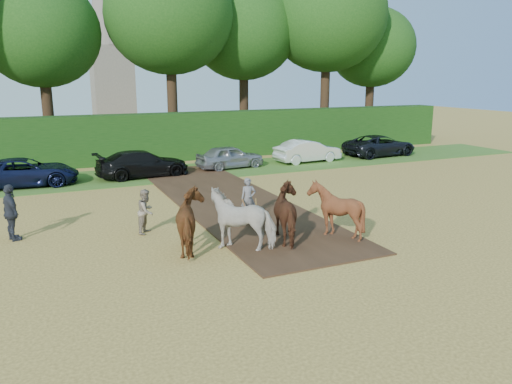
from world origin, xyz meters
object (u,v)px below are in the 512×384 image
at_px(spectator_far, 11,213).
at_px(plough_team, 267,215).
at_px(spectator_near, 146,211).
at_px(parked_cars, 226,157).
at_px(church, 108,6).

height_order(spectator_far, plough_team, spectator_far).
distance_m(spectator_near, parked_cars, 12.24).
relative_size(plough_team, parked_cars, 0.24).
distance_m(spectator_far, plough_team, 8.39).
xyz_separation_m(spectator_near, spectator_far, (-4.21, 0.99, 0.17)).
relative_size(parked_cars, church, 1.00).
bearing_deg(parked_cars, spectator_near, -123.83).
relative_size(spectator_far, parked_cars, 0.07).
bearing_deg(spectator_far, spectator_near, -123.34).
relative_size(spectator_near, spectator_far, 0.82).
bearing_deg(spectator_near, parked_cars, 2.75).
bearing_deg(parked_cars, church, 90.14).
bearing_deg(plough_team, spectator_far, 154.07).
xyz_separation_m(spectator_far, parked_cars, (11.03, 9.18, -0.24)).
bearing_deg(church, spectator_near, -97.48).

